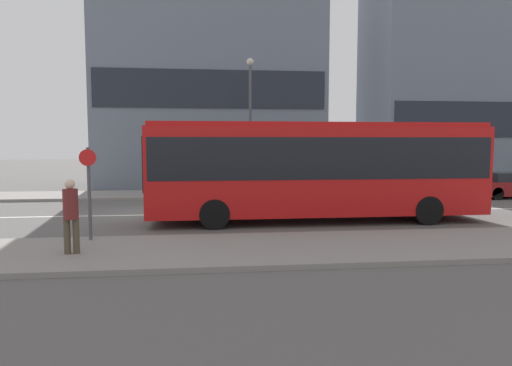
{
  "coord_description": "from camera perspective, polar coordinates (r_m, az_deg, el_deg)",
  "views": [
    {
      "loc": [
        2.31,
        -17.34,
        2.71
      ],
      "look_at": [
        4.11,
        -1.67,
        1.32
      ],
      "focal_mm": 32.0,
      "sensor_mm": 36.0,
      "label": 1
    }
  ],
  "objects": [
    {
      "name": "apartment_block_left_tower",
      "position": [
        30.9,
        -5.79,
        19.75
      ],
      "size": [
        13.95,
        6.16,
        21.14
      ],
      "color": "slate",
      "rests_on": "ground_plane"
    },
    {
      "name": "bus_stop_sign",
      "position": [
        12.84,
        -20.17,
        -0.32
      ],
      "size": [
        0.44,
        0.12,
        2.46
      ],
      "color": "#4C4C51",
      "rests_on": "sidewalk_near"
    },
    {
      "name": "sidewalk_far",
      "position": [
        23.85,
        -12.07,
        -1.43
      ],
      "size": [
        44.0,
        3.5,
        0.13
      ],
      "color": "gray",
      "rests_on": "ground_plane"
    },
    {
      "name": "sidewalk_near",
      "position": [
        11.63,
        -18.02,
        -8.36
      ],
      "size": [
        44.0,
        3.5,
        0.13
      ],
      "color": "gray",
      "rests_on": "ground_plane"
    },
    {
      "name": "city_bus",
      "position": [
        15.86,
        7.46,
        2.23
      ],
      "size": [
        11.41,
        2.63,
        3.38
      ],
      "rotation": [
        0.0,
        0.0,
        0.0
      ],
      "color": "red",
      "rests_on": "ground_plane"
    },
    {
      "name": "lane_centerline",
      "position": [
        17.7,
        -14.0,
        -3.9
      ],
      "size": [
        41.8,
        0.16,
        0.01
      ],
      "color": "silver",
      "rests_on": "ground_plane"
    },
    {
      "name": "apartment_block_right_tower",
      "position": [
        35.9,
        26.6,
        12.28
      ],
      "size": [
        15.97,
        6.24,
        15.12
      ],
      "color": "slate",
      "rests_on": "ground_plane"
    },
    {
      "name": "pedestrian_near_stop",
      "position": [
        11.43,
        -22.15,
        -3.3
      ],
      "size": [
        0.35,
        0.34,
        1.75
      ],
      "rotation": [
        0.0,
        0.0,
        0.11
      ],
      "color": "#4C4233",
      "rests_on": "sidewalk_near"
    },
    {
      "name": "parked_car_0",
      "position": [
        23.1,
        19.88,
        -0.42
      ],
      "size": [
        4.22,
        1.68,
        1.33
      ],
      "color": "navy",
      "rests_on": "ground_plane"
    },
    {
      "name": "street_lamp",
      "position": [
        22.91,
        -0.73,
        8.91
      ],
      "size": [
        0.36,
        0.36,
        6.74
      ],
      "color": "#4C4C51",
      "rests_on": "sidewalk_far"
    },
    {
      "name": "parked_car_1",
      "position": [
        25.84,
        29.19,
        -0.27
      ],
      "size": [
        3.95,
        1.68,
        1.26
      ],
      "color": "maroon",
      "rests_on": "ground_plane"
    },
    {
      "name": "ground_plane",
      "position": [
        17.7,
        -14.0,
        -3.91
      ],
      "size": [
        120.0,
        120.0,
        0.0
      ],
      "primitive_type": "plane",
      "color": "#595654"
    }
  ]
}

